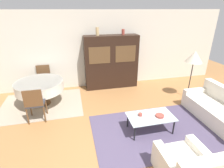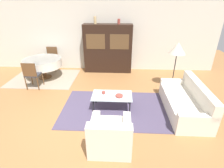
{
  "view_description": "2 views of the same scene",
  "coord_description": "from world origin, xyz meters",
  "px_view_note": "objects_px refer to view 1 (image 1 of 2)",
  "views": [
    {
      "loc": [
        -0.73,
        -2.58,
        2.72
      ],
      "look_at": [
        0.2,
        1.4,
        0.95
      ],
      "focal_mm": 28.0,
      "sensor_mm": 36.0,
      "label": 1
    },
    {
      "loc": [
        1.14,
        -3.53,
        2.76
      ],
      "look_at": [
        0.94,
        0.56,
        0.75
      ],
      "focal_mm": 28.0,
      "sensor_mm": 36.0,
      "label": 2
    }
  ],
  "objects_px": {
    "display_cabinet": "(111,62)",
    "bowl": "(160,116)",
    "coffee_table": "(151,118)",
    "vase_tall": "(97,31)",
    "couch": "(222,111)",
    "cup": "(140,115)",
    "vase_short": "(123,32)",
    "dining_table": "(40,86)",
    "dining_chair_near": "(35,102)",
    "dining_chair_far": "(44,77)",
    "floor_lamp": "(194,58)"
  },
  "relations": [
    {
      "from": "couch",
      "to": "bowl",
      "type": "height_order",
      "value": "couch"
    },
    {
      "from": "coffee_table",
      "to": "floor_lamp",
      "type": "relative_size",
      "value": 0.69
    },
    {
      "from": "dining_chair_near",
      "to": "vase_tall",
      "type": "height_order",
      "value": "vase_tall"
    },
    {
      "from": "dining_table",
      "to": "bowl",
      "type": "relative_size",
      "value": 6.95
    },
    {
      "from": "bowl",
      "to": "vase_short",
      "type": "xyz_separation_m",
      "value": [
        -0.08,
        2.85,
        1.55
      ]
    },
    {
      "from": "couch",
      "to": "coffee_table",
      "type": "xyz_separation_m",
      "value": [
        -1.97,
        0.04,
        0.09
      ]
    },
    {
      "from": "floor_lamp",
      "to": "display_cabinet",
      "type": "bearing_deg",
      "value": 148.06
    },
    {
      "from": "coffee_table",
      "to": "vase_tall",
      "type": "distance_m",
      "value": 3.33
    },
    {
      "from": "dining_table",
      "to": "vase_tall",
      "type": "xyz_separation_m",
      "value": [
        1.91,
        0.83,
        1.42
      ]
    },
    {
      "from": "couch",
      "to": "cup",
      "type": "distance_m",
      "value": 2.21
    },
    {
      "from": "display_cabinet",
      "to": "cup",
      "type": "distance_m",
      "value": 2.76
    },
    {
      "from": "dining_table",
      "to": "dining_chair_near",
      "type": "height_order",
      "value": "dining_chair_near"
    },
    {
      "from": "coffee_table",
      "to": "cup",
      "type": "bearing_deg",
      "value": 162.69
    },
    {
      "from": "display_cabinet",
      "to": "vase_short",
      "type": "bearing_deg",
      "value": 0.13
    },
    {
      "from": "coffee_table",
      "to": "dining_chair_near",
      "type": "height_order",
      "value": "dining_chair_near"
    },
    {
      "from": "bowl",
      "to": "vase_short",
      "type": "relative_size",
      "value": 1.07
    },
    {
      "from": "cup",
      "to": "vase_short",
      "type": "distance_m",
      "value": 3.14
    },
    {
      "from": "dining_chair_near",
      "to": "dining_table",
      "type": "bearing_deg",
      "value": 90.0
    },
    {
      "from": "dining_table",
      "to": "dining_chair_far",
      "type": "relative_size",
      "value": 1.49
    },
    {
      "from": "dining_chair_near",
      "to": "bowl",
      "type": "xyz_separation_m",
      "value": [
        2.88,
        -1.11,
        -0.11
      ]
    },
    {
      "from": "dining_chair_far",
      "to": "vase_tall",
      "type": "distance_m",
      "value": 2.42
    },
    {
      "from": "coffee_table",
      "to": "vase_short",
      "type": "bearing_deg",
      "value": 87.7
    },
    {
      "from": "coffee_table",
      "to": "vase_tall",
      "type": "height_order",
      "value": "vase_tall"
    },
    {
      "from": "dining_table",
      "to": "bowl",
      "type": "distance_m",
      "value": 3.52
    },
    {
      "from": "dining_chair_far",
      "to": "bowl",
      "type": "relative_size",
      "value": 4.68
    },
    {
      "from": "dining_table",
      "to": "floor_lamp",
      "type": "xyz_separation_m",
      "value": [
        4.66,
        -0.59,
        0.73
      ]
    },
    {
      "from": "floor_lamp",
      "to": "vase_short",
      "type": "relative_size",
      "value": 8.32
    },
    {
      "from": "display_cabinet",
      "to": "dining_chair_far",
      "type": "bearing_deg",
      "value": 178.11
    },
    {
      "from": "dining_chair_far",
      "to": "bowl",
      "type": "xyz_separation_m",
      "value": [
        2.88,
        -2.93,
        -0.11
      ]
    },
    {
      "from": "vase_short",
      "to": "dining_chair_near",
      "type": "bearing_deg",
      "value": -148.15
    },
    {
      "from": "display_cabinet",
      "to": "bowl",
      "type": "distance_m",
      "value": 2.94
    },
    {
      "from": "coffee_table",
      "to": "couch",
      "type": "bearing_deg",
      "value": -1.14
    },
    {
      "from": "floor_lamp",
      "to": "bowl",
      "type": "distance_m",
      "value": 2.46
    },
    {
      "from": "couch",
      "to": "cup",
      "type": "relative_size",
      "value": 20.77
    },
    {
      "from": "dining_chair_near",
      "to": "dining_chair_far",
      "type": "bearing_deg",
      "value": 90.0
    },
    {
      "from": "couch",
      "to": "dining_table",
      "type": "relative_size",
      "value": 1.43
    },
    {
      "from": "dining_table",
      "to": "dining_chair_far",
      "type": "height_order",
      "value": "dining_chair_far"
    },
    {
      "from": "couch",
      "to": "coffee_table",
      "type": "bearing_deg",
      "value": 88.86
    },
    {
      "from": "display_cabinet",
      "to": "dining_chair_near",
      "type": "height_order",
      "value": "display_cabinet"
    },
    {
      "from": "cup",
      "to": "display_cabinet",
      "type": "bearing_deg",
      "value": 91.45
    },
    {
      "from": "couch",
      "to": "floor_lamp",
      "type": "bearing_deg",
      "value": -0.38
    },
    {
      "from": "vase_short",
      "to": "vase_tall",
      "type": "bearing_deg",
      "value": 180.0
    },
    {
      "from": "dining_chair_near",
      "to": "vase_short",
      "type": "relative_size",
      "value": 5.0
    },
    {
      "from": "vase_tall",
      "to": "display_cabinet",
      "type": "bearing_deg",
      "value": -0.11
    },
    {
      "from": "floor_lamp",
      "to": "coffee_table",
      "type": "bearing_deg",
      "value": -145.42
    },
    {
      "from": "dining_chair_near",
      "to": "cup",
      "type": "height_order",
      "value": "dining_chair_near"
    },
    {
      "from": "couch",
      "to": "vase_tall",
      "type": "height_order",
      "value": "vase_tall"
    },
    {
      "from": "coffee_table",
      "to": "dining_chair_far",
      "type": "relative_size",
      "value": 1.16
    },
    {
      "from": "floor_lamp",
      "to": "cup",
      "type": "distance_m",
      "value": 2.71
    },
    {
      "from": "couch",
      "to": "display_cabinet",
      "type": "relative_size",
      "value": 1.04
    }
  ]
}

